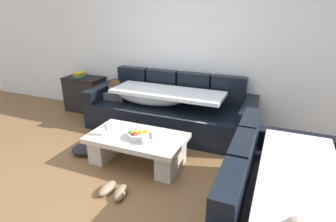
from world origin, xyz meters
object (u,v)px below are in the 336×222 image
wine_glass_near_right (152,136)px  side_cabinet (85,94)px  couch_near_window (281,208)px  book_stack_on_cabinet (80,75)px  open_magazine (154,138)px  fruit_bowl (139,135)px  crumpled_garment (87,149)px  wine_glass_near_left (107,127)px  pair_of_shoes (114,190)px  couch_along_wall (167,110)px  coffee_table (137,146)px

wine_glass_near_right → side_cabinet: side_cabinet is taller
couch_near_window → book_stack_on_cabinet: size_ratio=9.20×
open_magazine → side_cabinet: bearing=138.6°
couch_near_window → fruit_bowl: (-1.64, 0.61, 0.09)m
crumpled_garment → wine_glass_near_left: bearing=-11.1°
wine_glass_near_right → pair_of_shoes: 0.72m
couch_along_wall → book_stack_on_cabinet: bearing=173.1°
fruit_bowl → book_stack_on_cabinet: 2.37m
pair_of_shoes → side_cabinet: bearing=133.9°
couch_along_wall → side_cabinet: 1.78m
side_cabinet → book_stack_on_cabinet: bearing=-179.0°
fruit_bowl → book_stack_on_cabinet: bearing=145.4°
couch_along_wall → crumpled_garment: couch_along_wall is taller
couch_near_window → side_cabinet: 4.01m
coffee_table → book_stack_on_cabinet: 2.34m
coffee_table → wine_glass_near_right: size_ratio=7.23×
wine_glass_near_left → wine_glass_near_right: (0.61, -0.01, 0.00)m
couch_along_wall → pair_of_shoes: 1.76m
fruit_bowl → wine_glass_near_left: wine_glass_near_left is taller
coffee_table → pair_of_shoes: (0.07, -0.65, -0.19)m
coffee_table → wine_glass_near_right: bearing=-26.4°
wine_glass_near_left → crumpled_garment: bearing=168.9°
fruit_bowl → couch_near_window: bearing=-20.4°
coffee_table → pair_of_shoes: coffee_table is taller
couch_near_window → fruit_bowl: size_ratio=7.11×
wine_glass_near_left → book_stack_on_cabinet: size_ratio=0.77×
fruit_bowl → book_stack_on_cabinet: (-1.94, 1.34, 0.26)m
wine_glass_near_right → open_magazine: wine_glass_near_right is taller
coffee_table → book_stack_on_cabinet: bearing=145.6°
book_stack_on_cabinet → coffee_table: bearing=-34.4°
fruit_bowl → pair_of_shoes: size_ratio=0.86×
wine_glass_near_left → pair_of_shoes: size_ratio=0.51×
book_stack_on_cabinet → crumpled_garment: bearing=-49.8°
wine_glass_near_left → crumpled_garment: size_ratio=0.42×
open_magazine → book_stack_on_cabinet: size_ratio=1.29×
book_stack_on_cabinet → pair_of_shoes: 2.84m
coffee_table → side_cabinet: 2.23m
coffee_table → fruit_bowl: size_ratio=4.29×
couch_near_window → coffee_table: (-1.69, 0.65, -0.10)m
side_cabinet → crumpled_garment: side_cabinet is taller
couch_along_wall → crumpled_garment: bearing=-122.5°
wine_glass_near_left → side_cabinet: side_cabinet is taller
fruit_bowl → pair_of_shoes: fruit_bowl is taller
fruit_bowl → wine_glass_near_right: wine_glass_near_right is taller
fruit_bowl → coffee_table: bearing=141.4°
fruit_bowl → wine_glass_near_right: size_ratio=1.69×
open_magazine → book_stack_on_cabinet: (-2.11, 1.27, 0.30)m
open_magazine → side_cabinet: side_cabinet is taller
open_magazine → wine_glass_near_left: bearing=-174.0°
fruit_bowl → pair_of_shoes: 0.72m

